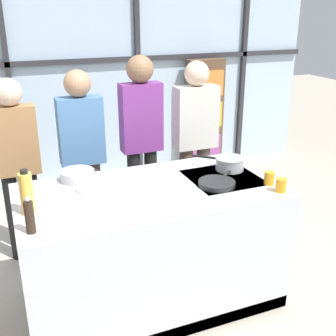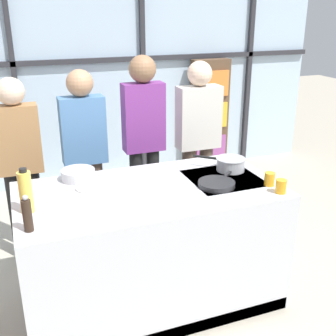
% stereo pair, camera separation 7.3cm
% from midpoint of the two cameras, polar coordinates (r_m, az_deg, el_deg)
% --- Properties ---
extents(ground_plane, '(18.00, 18.00, 0.00)m').
position_cam_midpoint_polar(ground_plane, '(3.48, -1.62, -17.06)').
color(ground_plane, '#BCB29E').
extents(back_window_wall, '(6.40, 0.10, 2.80)m').
position_cam_midpoint_polar(back_window_wall, '(5.31, -11.29, 12.61)').
color(back_window_wall, silver).
rests_on(back_window_wall, ground_plane).
extents(bookshelf, '(0.51, 0.19, 1.51)m').
position_cam_midpoint_polar(bookshelf, '(5.77, 5.99, 6.99)').
color(bookshelf, brown).
rests_on(bookshelf, ground_plane).
extents(demo_island, '(1.86, 0.97, 0.93)m').
position_cam_midpoint_polar(demo_island, '(3.21, -1.67, -10.51)').
color(demo_island, silver).
rests_on(demo_island, ground_plane).
extents(spectator_far_left, '(0.38, 0.23, 1.62)m').
position_cam_midpoint_polar(spectator_far_left, '(3.79, -18.99, 1.32)').
color(spectator_far_left, black).
rests_on(spectator_far_left, ground_plane).
extents(spectator_center_left, '(0.39, 0.23, 1.66)m').
position_cam_midpoint_polar(spectator_center_left, '(3.83, -10.71, 2.64)').
color(spectator_center_left, '#47382D').
rests_on(spectator_center_left, ground_plane).
extents(spectator_center_right, '(0.38, 0.25, 1.75)m').
position_cam_midpoint_polar(spectator_center_right, '(3.94, -2.77, 4.60)').
color(spectator_center_right, black).
rests_on(spectator_center_right, ground_plane).
extents(spectator_far_right, '(0.42, 0.24, 1.68)m').
position_cam_midpoint_polar(spectator_far_right, '(4.16, 4.60, 4.42)').
color(spectator_far_right, '#47382D').
rests_on(spectator_far_right, ground_plane).
extents(frying_pan, '(0.41, 0.36, 0.04)m').
position_cam_midpoint_polar(frying_pan, '(3.06, 7.33, -2.08)').
color(frying_pan, '#232326').
rests_on(frying_pan, demo_island).
extents(saucepan, '(0.35, 0.33, 0.10)m').
position_cam_midpoint_polar(saucepan, '(3.36, 9.04, 0.59)').
color(saucepan, silver).
rests_on(saucepan, demo_island).
extents(white_plate, '(0.25, 0.25, 0.01)m').
position_cam_midpoint_polar(white_plate, '(3.05, -9.50, -2.51)').
color(white_plate, white).
rests_on(white_plate, demo_island).
extents(mixing_bowl, '(0.25, 0.25, 0.08)m').
position_cam_midpoint_polar(mixing_bowl, '(3.20, -11.45, -0.82)').
color(mixing_bowl, silver).
rests_on(mixing_bowl, demo_island).
extents(oil_bottle, '(0.08, 0.08, 0.29)m').
position_cam_midpoint_polar(oil_bottle, '(2.75, -18.00, -3.08)').
color(oil_bottle, '#E0CC4C').
rests_on(oil_bottle, demo_island).
extents(pepper_grinder, '(0.05, 0.05, 0.23)m').
position_cam_midpoint_polar(pepper_grinder, '(2.53, -17.74, -6.05)').
color(pepper_grinder, '#332319').
rests_on(pepper_grinder, demo_island).
extents(juice_glass_near, '(0.07, 0.07, 0.10)m').
position_cam_midpoint_polar(juice_glass_near, '(3.03, 15.72, -2.41)').
color(juice_glass_near, orange).
rests_on(juice_glass_near, demo_island).
extents(juice_glass_far, '(0.07, 0.07, 0.10)m').
position_cam_midpoint_polar(juice_glass_far, '(3.13, 14.24, -1.47)').
color(juice_glass_far, orange).
rests_on(juice_glass_far, demo_island).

